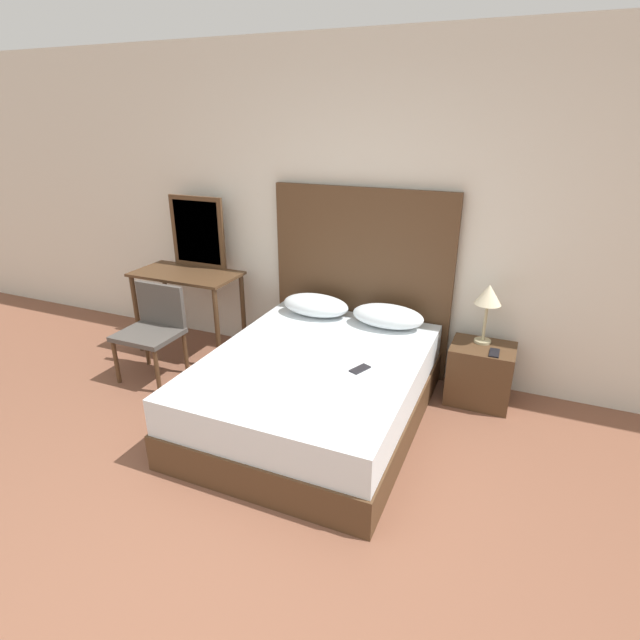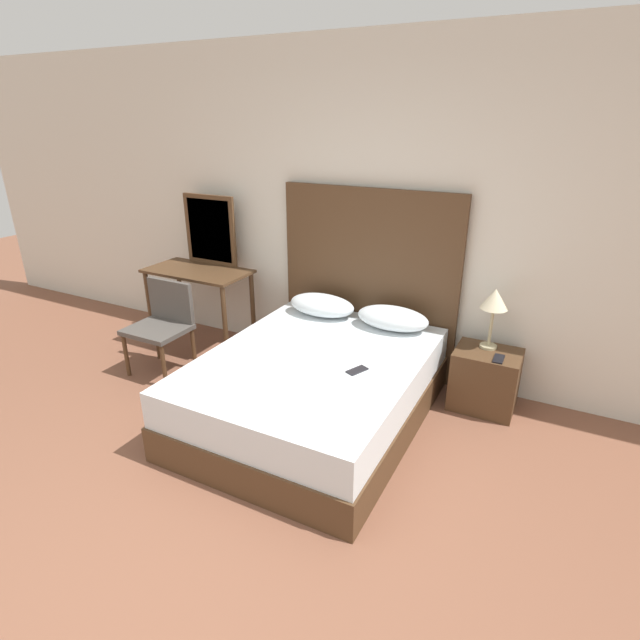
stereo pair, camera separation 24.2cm
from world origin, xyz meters
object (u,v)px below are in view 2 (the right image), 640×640
(bed, at_px, (314,389))
(vanity_desk, at_px, (199,284))
(nightstand, at_px, (485,380))
(phone_on_bed, at_px, (357,370))
(table_lamp, at_px, (494,302))
(chair, at_px, (163,321))
(phone_on_nightstand, at_px, (499,359))

(bed, relative_size, vanity_desk, 1.95)
(nightstand, relative_size, vanity_desk, 0.49)
(phone_on_bed, distance_m, table_lamp, 1.17)
(bed, bearing_deg, table_lamp, 37.85)
(nightstand, bearing_deg, table_lamp, 104.54)
(vanity_desk, bearing_deg, nightstand, 2.49)
(nightstand, relative_size, chair, 0.60)
(bed, xyz_separation_m, nightstand, (1.08, 0.75, -0.02))
(phone_on_bed, distance_m, phone_on_nightstand, 1.07)
(nightstand, xyz_separation_m, phone_on_nightstand, (0.09, -0.09, 0.24))
(chair, bearing_deg, phone_on_bed, -4.66)
(phone_on_bed, bearing_deg, table_lamp, 51.19)
(nightstand, bearing_deg, bed, -145.29)
(bed, relative_size, nightstand, 4.01)
(phone_on_bed, height_order, vanity_desk, vanity_desk)
(phone_on_bed, bearing_deg, vanity_desk, 160.42)
(vanity_desk, bearing_deg, table_lamp, 4.15)
(table_lamp, xyz_separation_m, chair, (-2.60, -0.72, -0.38))
(phone_on_bed, bearing_deg, phone_on_nightstand, 41.05)
(phone_on_bed, xyz_separation_m, vanity_desk, (-1.92, 0.68, 0.12))
(phone_on_nightstand, bearing_deg, nightstand, 131.90)
(chair, bearing_deg, bed, -3.87)
(nightstand, distance_m, chair, 2.70)
(phone_on_nightstand, xyz_separation_m, chair, (-2.70, -0.55, -0.02))
(bed, relative_size, phone_on_nightstand, 12.64)
(phone_on_bed, distance_m, nightstand, 1.11)
(nightstand, bearing_deg, phone_on_bed, -132.16)
(table_lamp, height_order, chair, table_lamp)
(table_lamp, height_order, vanity_desk, table_lamp)
(nightstand, relative_size, phone_on_nightstand, 3.15)
(vanity_desk, distance_m, chair, 0.56)
(bed, xyz_separation_m, vanity_desk, (-1.57, 0.63, 0.38))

